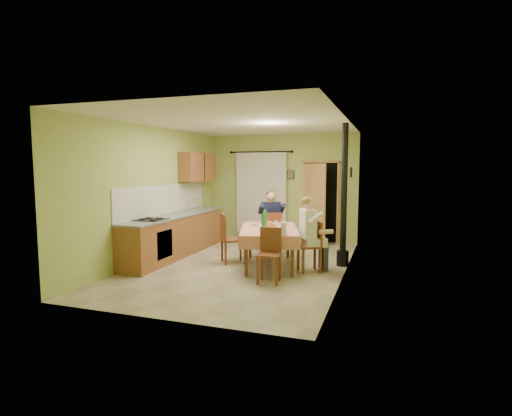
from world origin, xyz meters
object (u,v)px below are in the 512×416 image
(chair_near, at_px, (269,266))
(chair_right, at_px, (310,256))
(chair_far, at_px, (271,242))
(stove_flue, at_px, (344,215))
(chair_left, at_px, (232,249))
(dining_table, at_px, (269,247))
(man_right, at_px, (310,225))
(man_far, at_px, (271,216))

(chair_near, xyz_separation_m, chair_right, (0.52, 0.94, 0.00))
(chair_far, distance_m, chair_near, 2.16)
(chair_far, relative_size, chair_right, 1.02)
(chair_near, relative_size, chair_right, 0.98)
(chair_far, bearing_deg, chair_right, -74.82)
(chair_right, relative_size, stove_flue, 0.34)
(chair_far, relative_size, chair_left, 0.94)
(dining_table, distance_m, chair_near, 1.13)
(dining_table, bearing_deg, man_right, -27.09)
(chair_near, bearing_deg, chair_far, -79.99)
(dining_table, height_order, chair_far, chair_far)
(chair_far, height_order, man_right, man_right)
(chair_far, xyz_separation_m, stove_flue, (1.63, -0.51, 0.73))
(chair_right, height_order, stove_flue, stove_flue)
(chair_right, distance_m, chair_left, 1.64)
(chair_left, bearing_deg, dining_table, 54.72)
(man_right, bearing_deg, chair_right, -90.00)
(chair_right, bearing_deg, chair_far, 14.97)
(man_far, relative_size, stove_flue, 0.50)
(chair_far, relative_size, man_right, 0.69)
(stove_flue, bearing_deg, man_right, -130.25)
(man_right, relative_size, stove_flue, 0.50)
(man_far, bearing_deg, chair_near, -102.93)
(chair_near, height_order, chair_left, chair_left)
(dining_table, relative_size, chair_far, 2.14)
(chair_near, height_order, man_right, man_right)
(chair_left, bearing_deg, stove_flue, 68.64)
(chair_right, bearing_deg, dining_table, 51.72)
(man_far, bearing_deg, chair_right, -74.94)
(dining_table, height_order, chair_right, chair_right)
(stove_flue, bearing_deg, chair_left, -167.67)
(man_right, bearing_deg, chair_left, 55.34)
(chair_right, distance_m, man_right, 0.59)
(chair_near, xyz_separation_m, man_far, (-0.58, 2.10, 0.59))
(chair_far, xyz_separation_m, man_far, (-0.01, 0.01, 0.59))
(dining_table, xyz_separation_m, chair_near, (0.32, -1.08, -0.09))
(chair_left, relative_size, man_right, 0.73)
(man_far, bearing_deg, stove_flue, -46.08)
(man_far, xyz_separation_m, man_right, (1.09, -1.17, 0.00))
(stove_flue, bearing_deg, chair_near, -123.74)
(chair_left, relative_size, stove_flue, 0.36)
(chair_far, relative_size, chair_near, 1.04)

